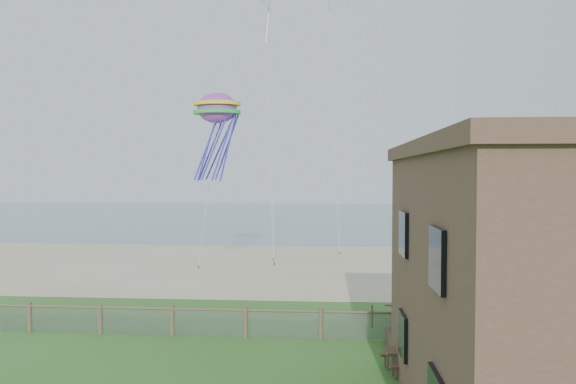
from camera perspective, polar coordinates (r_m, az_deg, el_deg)
sand_beach at (r=36.85m, az=-0.84°, el=-8.21°), size 72.00×20.00×0.02m
ocean at (r=80.46m, az=1.88°, el=-2.66°), size 160.00×68.00×0.02m
chainlink_fence at (r=21.24m, az=-4.71°, el=-14.39°), size 36.20×0.20×1.25m
picnic_table at (r=18.28m, az=13.45°, el=-17.78°), size 1.99×1.64×0.75m
octopus_kite at (r=32.47m, az=-7.87°, el=6.47°), size 3.16×2.38×6.10m
kite_white at (r=34.08m, az=-2.38°, el=19.67°), size 2.09×2.13×2.86m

